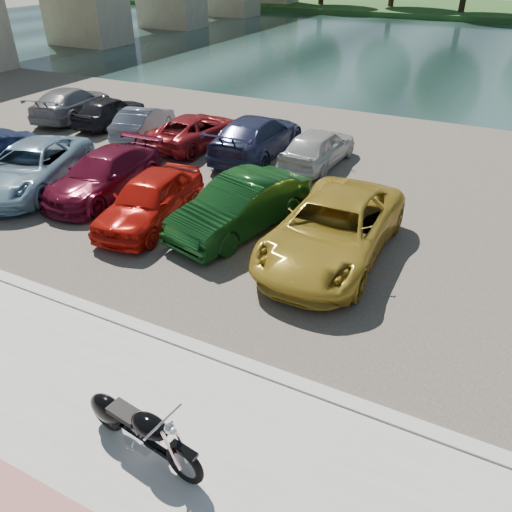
% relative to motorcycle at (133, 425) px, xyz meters
% --- Properties ---
extents(ground, '(200.00, 200.00, 0.00)m').
position_rel_motorcycle_xyz_m(ground, '(-0.86, 0.35, -0.56)').
color(ground, '#595447').
rests_on(ground, ground).
extents(promenade, '(60.00, 6.00, 0.10)m').
position_rel_motorcycle_xyz_m(promenade, '(-0.86, -0.65, -0.51)').
color(promenade, '#B3AFA8').
rests_on(promenade, ground).
extents(kerb, '(60.00, 0.30, 0.14)m').
position_rel_motorcycle_xyz_m(kerb, '(-0.86, 2.35, -0.49)').
color(kerb, '#B3AFA8').
rests_on(kerb, ground).
extents(parking_lot, '(60.00, 18.00, 0.04)m').
position_rel_motorcycle_xyz_m(parking_lot, '(-0.86, 11.35, -0.54)').
color(parking_lot, '#474039').
rests_on(parking_lot, ground).
extents(river, '(120.00, 40.00, 0.00)m').
position_rel_motorcycle_xyz_m(river, '(-0.86, 40.35, -0.56)').
color(river, '#182B29').
rests_on(river, ground).
extents(far_bank, '(120.00, 24.00, 0.60)m').
position_rel_motorcycle_xyz_m(far_bank, '(-0.86, 72.35, -0.26)').
color(far_bank, '#234819').
rests_on(far_bank, ground).
extents(motorcycle, '(2.33, 0.76, 1.05)m').
position_rel_motorcycle_xyz_m(motorcycle, '(0.00, 0.00, 0.00)').
color(motorcycle, black).
rests_on(motorcycle, promenade).
extents(car_2, '(3.88, 5.62, 1.43)m').
position_rel_motorcycle_xyz_m(car_2, '(-9.42, 6.57, 0.19)').
color(car_2, '#7B9DB3').
rests_on(car_2, parking_lot).
extents(car_3, '(2.09, 4.68, 1.33)m').
position_rel_motorcycle_xyz_m(car_3, '(-6.98, 7.28, 0.15)').
color(car_3, maroon).
rests_on(car_3, parking_lot).
extents(car_4, '(2.18, 4.36, 1.43)m').
position_rel_motorcycle_xyz_m(car_4, '(-4.47, 6.36, 0.19)').
color(car_4, red).
rests_on(car_4, parking_lot).
extents(car_5, '(2.59, 4.77, 1.49)m').
position_rel_motorcycle_xyz_m(car_5, '(-1.96, 7.11, 0.22)').
color(car_5, '#0F3914').
rests_on(car_5, parking_lot).
extents(car_6, '(2.57, 5.55, 1.54)m').
position_rel_motorcycle_xyz_m(car_6, '(0.76, 6.91, 0.25)').
color(car_6, gold).
rests_on(car_6, parking_lot).
extents(car_7, '(2.87, 5.04, 1.38)m').
position_rel_motorcycle_xyz_m(car_7, '(-14.19, 13.25, 0.17)').
color(car_7, gray).
rests_on(car_7, parking_lot).
extents(car_8, '(1.59, 3.77, 1.27)m').
position_rel_motorcycle_xyz_m(car_8, '(-11.82, 13.14, 0.11)').
color(car_8, black).
rests_on(car_8, parking_lot).
extents(car_9, '(2.12, 3.95, 1.24)m').
position_rel_motorcycle_xyz_m(car_9, '(-9.50, 12.52, 0.10)').
color(car_9, slate).
rests_on(car_9, parking_lot).
extents(car_10, '(2.41, 4.60, 1.24)m').
position_rel_motorcycle_xyz_m(car_10, '(-6.93, 12.57, 0.10)').
color(car_10, maroon).
rests_on(car_10, parking_lot).
extents(car_11, '(2.25, 5.24, 1.50)m').
position_rel_motorcycle_xyz_m(car_11, '(-4.27, 12.63, 0.23)').
color(car_11, '#292D50').
rests_on(car_11, parking_lot).
extents(car_12, '(1.86, 4.12, 1.37)m').
position_rel_motorcycle_xyz_m(car_12, '(-1.83, 12.73, 0.16)').
color(car_12, beige).
rests_on(car_12, parking_lot).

